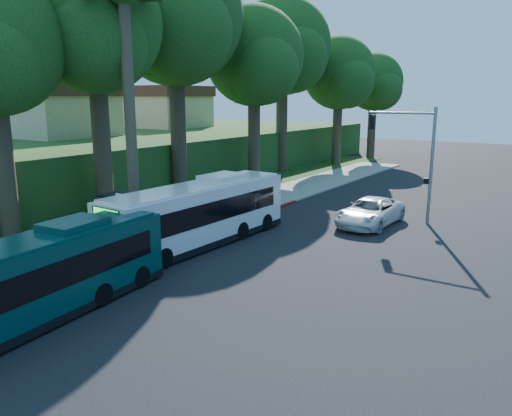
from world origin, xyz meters
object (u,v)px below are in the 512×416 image
Objects in this scene: teal_bus at (39,277)px; pickup at (370,212)px; white_bus at (201,213)px; bus_shelter at (128,209)px.

pickup is at bearing 70.56° from teal_bus.
white_bus is at bearing 91.10° from teal_bus.
pickup is (5.79, 8.79, -0.89)m from white_bus.
bus_shelter is at bearing -150.52° from white_bus.
pickup is at bearing 58.29° from white_bus.
pickup is (4.60, 18.78, -0.74)m from teal_bus.
teal_bus reaches higher than pickup.
bus_shelter is 0.27× the size of white_bus.
pickup is (9.25, 10.62, -1.01)m from bus_shelter.
teal_bus reaches higher than bus_shelter.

